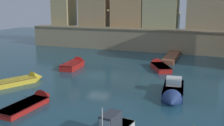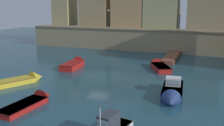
% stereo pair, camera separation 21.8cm
% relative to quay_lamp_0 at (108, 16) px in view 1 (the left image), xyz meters
% --- Properties ---
extents(ground_plane, '(106.67, 106.67, 0.00)m').
position_rel_quay_lamp_0_xyz_m(ground_plane, '(6.20, -19.36, -6.26)').
color(ground_plane, '#1E4756').
extents(quay_wall, '(43.52, 3.47, 4.01)m').
position_rel_quay_lamp_0_xyz_m(quay_wall, '(6.20, -0.00, -4.25)').
color(quay_wall, '#9E8966').
rests_on(quay_wall, ground).
extents(old_town_backdrop, '(41.92, 5.91, 9.45)m').
position_rel_quay_lamp_0_xyz_m(old_town_backdrop, '(8.52, 4.08, 1.74)').
color(old_town_backdrop, tan).
rests_on(old_town_backdrop, ground).
extents(pier_dock, '(1.79, 9.06, 0.70)m').
position_rel_quay_lamp_0_xyz_m(pier_dock, '(13.00, -6.11, -5.95)').
color(pier_dock, brown).
rests_on(pier_dock, ground).
extents(quay_lamp_0, '(0.32, 0.32, 3.38)m').
position_rel_quay_lamp_0_xyz_m(quay_lamp_0, '(0.00, 0.00, 0.00)').
color(quay_lamp_0, black).
rests_on(quay_lamp_0, quay_wall).
extents(quay_lamp_1, '(0.32, 0.32, 3.00)m').
position_rel_quay_lamp_0_xyz_m(quay_lamp_1, '(13.21, -0.00, -0.22)').
color(quay_lamp_1, black).
rests_on(quay_lamp_1, quay_wall).
extents(moored_boat_0, '(4.01, 5.66, 1.60)m').
position_rel_quay_lamp_0_xyz_m(moored_boat_0, '(-0.30, -24.75, -5.95)').
color(moored_boat_0, gold).
rests_on(moored_boat_0, ground).
extents(moored_boat_1, '(2.35, 6.33, 2.03)m').
position_rel_quay_lamp_0_xyz_m(moored_boat_1, '(15.62, -23.85, -5.77)').
color(moored_boat_1, navy).
rests_on(moored_boat_1, ground).
extents(moored_boat_2, '(3.94, 5.65, 1.60)m').
position_rel_quay_lamp_0_xyz_m(moored_boat_2, '(12.24, -12.84, -5.93)').
color(moored_boat_2, red).
rests_on(moored_boat_2, ground).
extents(moored_boat_3, '(2.04, 5.79, 1.57)m').
position_rel_quay_lamp_0_xyz_m(moored_boat_3, '(4.74, -29.79, -6.00)').
color(moored_boat_3, red).
rests_on(moored_boat_3, ground).
extents(moored_boat_4, '(2.12, 5.30, 1.70)m').
position_rel_quay_lamp_0_xyz_m(moored_boat_4, '(1.45, -16.20, -5.84)').
color(moored_boat_4, red).
rests_on(moored_boat_4, ground).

